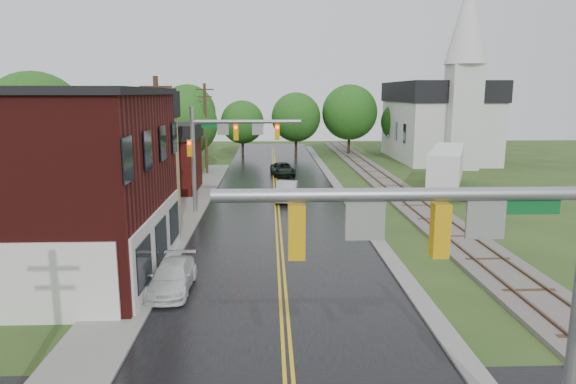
{
  "coord_description": "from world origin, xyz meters",
  "views": [
    {
      "loc": [
        -0.52,
        -7.32,
        8.07
      ],
      "look_at": [
        0.35,
        16.28,
        3.5
      ],
      "focal_mm": 32.0,
      "sensor_mm": 36.0,
      "label": 1
    }
  ],
  "objects": [
    {
      "name": "semi_trailer",
      "position": [
        14.33,
        34.62,
        2.12
      ],
      "size": [
        6.31,
        10.96,
        3.52
      ],
      "color": "black",
      "rests_on": "ground"
    },
    {
      "name": "sidewalk_left",
      "position": [
        -6.2,
        25.0,
        0.0
      ],
      "size": [
        2.4,
        50.0,
        0.12
      ],
      "primitive_type": "cube",
      "color": "gray",
      "rests_on": "ground"
    },
    {
      "name": "suv_dark",
      "position": [
        0.8,
        42.89,
        0.63
      ],
      "size": [
        2.58,
        4.72,
        1.26
      ],
      "primitive_type": "imported",
      "rotation": [
        0.0,
        0.0,
        0.11
      ],
      "color": "black",
      "rests_on": "ground"
    },
    {
      "name": "tree_left_b",
      "position": [
        -17.85,
        31.9,
        5.72
      ],
      "size": [
        7.6,
        7.6,
        9.69
      ],
      "color": "black",
      "rests_on": "ground"
    },
    {
      "name": "pickup_white",
      "position": [
        -4.56,
        12.96,
        0.58
      ],
      "size": [
        1.69,
        4.04,
        1.17
      ],
      "primitive_type": "imported",
      "rotation": [
        0.0,
        0.0,
        -0.01
      ],
      "color": "silver",
      "rests_on": "ground"
    },
    {
      "name": "tree_left_e",
      "position": [
        -8.85,
        45.9,
        4.81
      ],
      "size": [
        6.4,
        6.4,
        8.16
      ],
      "color": "black",
      "rests_on": "ground"
    },
    {
      "name": "railroad",
      "position": [
        10.0,
        35.0,
        0.11
      ],
      "size": [
        3.2,
        80.0,
        0.3
      ],
      "color": "#59544C",
      "rests_on": "ground"
    },
    {
      "name": "tree_left_c",
      "position": [
        -13.85,
        39.9,
        4.51
      ],
      "size": [
        6.0,
        6.0,
        7.65
      ],
      "color": "black",
      "rests_on": "ground"
    },
    {
      "name": "yellow_house",
      "position": [
        -11.0,
        26.0,
        3.2
      ],
      "size": [
        8.0,
        7.0,
        6.4
      ],
      "primitive_type": "cube",
      "color": "tan",
      "rests_on": "ground"
    },
    {
      "name": "traffic_signal_far",
      "position": [
        -3.47,
        27.0,
        4.97
      ],
      "size": [
        7.34,
        0.43,
        7.2
      ],
      "color": "gray",
      "rests_on": "ground"
    },
    {
      "name": "utility_pole_b",
      "position": [
        -6.8,
        22.0,
        4.72
      ],
      "size": [
        1.8,
        0.28,
        9.0
      ],
      "color": "#382616",
      "rests_on": "ground"
    },
    {
      "name": "main_road",
      "position": [
        0.0,
        30.0,
        0.0
      ],
      "size": [
        10.0,
        90.0,
        0.02
      ],
      "primitive_type": "cube",
      "color": "black",
      "rests_on": "ground"
    },
    {
      "name": "sedan_silver",
      "position": [
        0.8,
        30.91,
        0.73
      ],
      "size": [
        2.05,
        4.57,
        1.46
      ],
      "primitive_type": "imported",
      "rotation": [
        0.0,
        0.0,
        -0.12
      ],
      "color": "#ADADB2",
      "rests_on": "ground"
    },
    {
      "name": "darkred_building",
      "position": [
        -10.0,
        35.0,
        2.2
      ],
      "size": [
        7.0,
        6.0,
        4.4
      ],
      "primitive_type": "cube",
      "color": "#3F0F0C",
      "rests_on": "ground"
    },
    {
      "name": "utility_pole_c",
      "position": [
        -6.8,
        44.0,
        4.72
      ],
      "size": [
        1.8,
        0.28,
        9.0
      ],
      "color": "#382616",
      "rests_on": "ground"
    },
    {
      "name": "traffic_signal_near",
      "position": [
        3.47,
        2.0,
        4.97
      ],
      "size": [
        7.34,
        0.3,
        7.2
      ],
      "color": "gray",
      "rests_on": "ground"
    },
    {
      "name": "church",
      "position": [
        20.0,
        53.74,
        5.83
      ],
      "size": [
        10.4,
        18.4,
        20.0
      ],
      "color": "silver",
      "rests_on": "ground"
    },
    {
      "name": "curb_right",
      "position": [
        5.4,
        35.0,
        0.0
      ],
      "size": [
        0.8,
        70.0,
        0.12
      ],
      "primitive_type": "cube",
      "color": "gray",
      "rests_on": "ground"
    }
  ]
}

